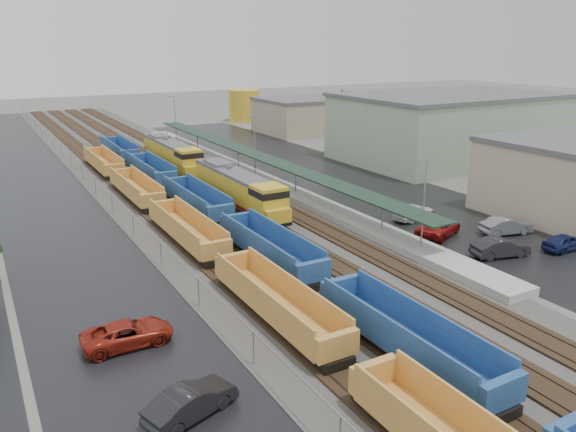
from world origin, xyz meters
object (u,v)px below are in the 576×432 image
at_px(well_string_blue, 228,222).
at_px(parked_car_east_c, 414,212).
at_px(parked_car_east_d, 565,242).
at_px(parked_car_east_e, 506,226).
at_px(locomotive_lead, 239,190).
at_px(storage_tank, 244,105).
at_px(parked_car_east_a, 500,248).
at_px(parked_car_west_c, 128,334).
at_px(well_string_yellow, 224,261).
at_px(parked_car_east_b, 439,227).
at_px(parked_car_west_b, 191,402).
at_px(locomotive_trail, 172,155).

xyz_separation_m(well_string_blue, parked_car_east_c, (17.51, -4.76, -0.48)).
height_order(parked_car_east_d, parked_car_east_e, parked_car_east_e).
height_order(locomotive_lead, storage_tank, storage_tank).
height_order(parked_car_east_a, parked_car_east_d, parked_car_east_a).
bearing_deg(parked_car_west_c, well_string_yellow, -53.44).
bearing_deg(parked_car_east_e, parked_car_east_b, 75.54).
bearing_deg(parked_car_east_d, locomotive_lead, 39.63).
distance_m(storage_tank, parked_car_east_d, 86.45).
relative_size(locomotive_lead, parked_car_east_b, 3.34).
bearing_deg(parked_car_west_c, parked_car_east_d, -94.10).
xyz_separation_m(parked_car_west_b, parked_car_east_a, (28.58, 6.87, 0.03)).
height_order(locomotive_trail, parked_car_east_e, locomotive_trail).
bearing_deg(parked_car_east_c, parked_car_east_e, -163.15).
xyz_separation_m(storage_tank, parked_car_east_e, (-12.35, -80.46, -2.54)).
xyz_separation_m(parked_car_west_c, parked_car_east_b, (28.91, 5.37, 0.04)).
relative_size(parked_car_west_b, parked_car_east_a, 0.96).
distance_m(parked_car_west_c, parked_car_east_b, 29.40).
relative_size(well_string_blue, storage_tank, 13.92).
height_order(well_string_blue, storage_tank, storage_tank).
height_order(parked_car_west_b, parked_car_east_b, same).
distance_m(locomotive_lead, well_string_yellow, 16.65).
distance_m(well_string_blue, parked_car_west_b, 25.63).
relative_size(parked_car_west_c, parked_car_east_a, 1.08).
xyz_separation_m(parked_car_west_c, parked_car_east_a, (29.48, -0.95, 0.07)).
xyz_separation_m(parked_car_west_b, parked_car_east_d, (34.37, 5.24, -0.05)).
bearing_deg(parked_car_east_a, parked_car_east_b, 19.10).
bearing_deg(well_string_blue, parked_car_east_b, -30.53).
relative_size(parked_car_east_a, parked_car_east_d, 1.15).
distance_m(locomotive_lead, locomotive_trail, 21.00).
xyz_separation_m(storage_tank, parked_car_east_a, (-17.26, -84.02, -2.55)).
distance_m(well_string_yellow, parked_car_west_b, 16.33).
relative_size(parked_car_east_b, parked_car_east_e, 1.14).
xyz_separation_m(parked_car_east_a, parked_car_east_d, (5.79, -1.63, -0.08)).
bearing_deg(parked_car_east_a, parked_car_east_e, -40.11).
xyz_separation_m(locomotive_lead, parked_car_west_b, (-15.87, -28.87, -1.46)).
xyz_separation_m(well_string_blue, parked_car_east_a, (16.71, -15.84, -0.41)).
distance_m(locomotive_trail, storage_tank, 50.82).
xyz_separation_m(locomotive_lead, parked_car_east_e, (17.62, -18.43, -1.43)).
bearing_deg(parked_car_east_c, parked_car_east_d, -170.35).
xyz_separation_m(well_string_yellow, parked_car_east_a, (20.71, -7.43, -0.37)).
distance_m(well_string_yellow, parked_car_east_b, 20.18).
relative_size(well_string_yellow, well_string_blue, 1.02).
bearing_deg(parked_car_east_e, parked_car_west_b, 119.57).
xyz_separation_m(parked_car_east_c, parked_car_east_d, (4.99, -12.71, -0.01)).
xyz_separation_m(locomotive_lead, parked_car_east_d, (18.50, -23.62, -1.51)).
bearing_deg(well_string_blue, parked_car_east_d, -37.82).
bearing_deg(parked_car_east_e, parked_car_east_c, 40.89).
bearing_deg(storage_tank, parked_car_east_b, -102.92).
bearing_deg(parked_car_west_b, storage_tank, -45.61).
bearing_deg(parked_car_east_e, well_string_blue, 72.67).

